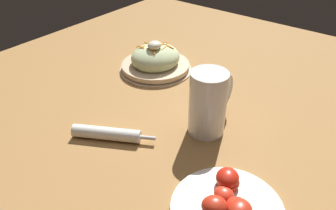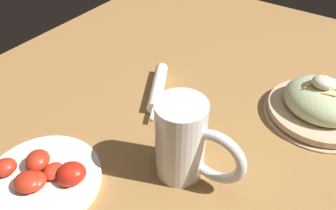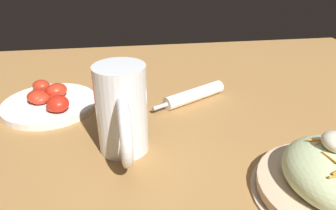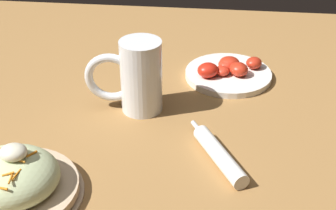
% 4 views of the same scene
% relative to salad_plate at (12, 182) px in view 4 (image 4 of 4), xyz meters
% --- Properties ---
extents(ground_plane, '(1.43, 1.43, 0.00)m').
position_rel_salad_plate_xyz_m(ground_plane, '(-0.08, -0.20, -0.03)').
color(ground_plane, '#9E703D').
extents(salad_plate, '(0.23, 0.23, 0.10)m').
position_rel_salad_plate_xyz_m(salad_plate, '(0.00, 0.00, 0.00)').
color(salad_plate, '#D1B28E').
rests_on(salad_plate, ground_plane).
extents(beer_mug, '(0.16, 0.09, 0.16)m').
position_rel_salad_plate_xyz_m(beer_mug, '(-0.16, -0.29, 0.04)').
color(beer_mug, white).
rests_on(beer_mug, ground_plane).
extents(napkin_roll, '(0.11, 0.18, 0.03)m').
position_rel_salad_plate_xyz_m(napkin_roll, '(-0.33, -0.13, -0.02)').
color(napkin_roll, white).
rests_on(napkin_roll, ground_plane).
extents(tomato_plate, '(0.21, 0.21, 0.05)m').
position_rel_salad_plate_xyz_m(tomato_plate, '(-0.35, -0.46, -0.02)').
color(tomato_plate, white).
rests_on(tomato_plate, ground_plane).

